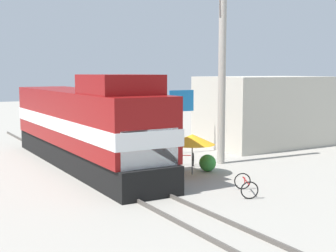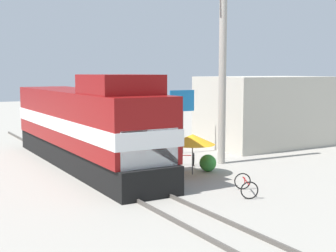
# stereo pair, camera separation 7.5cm
# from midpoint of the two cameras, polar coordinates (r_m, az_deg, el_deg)

# --- Properties ---
(ground_plane) EXTENTS (120.00, 120.00, 0.00)m
(ground_plane) POSITION_cam_midpoint_polar(r_m,az_deg,el_deg) (22.27, -7.46, -6.23)
(ground_plane) COLOR gray
(rail_near) EXTENTS (0.08, 37.51, 0.15)m
(rail_near) POSITION_cam_midpoint_polar(r_m,az_deg,el_deg) (21.99, -9.19, -6.23)
(rail_near) COLOR #4C4742
(rail_near) RESTS_ON ground_plane
(rail_far) EXTENTS (0.08, 37.51, 0.15)m
(rail_far) POSITION_cam_midpoint_polar(r_m,az_deg,el_deg) (22.53, -5.77, -5.86)
(rail_far) COLOR #4C4742
(rail_far) RESTS_ON ground_plane
(locomotive) EXTENTS (3.02, 15.60, 4.82)m
(locomotive) POSITION_cam_midpoint_polar(r_m,az_deg,el_deg) (24.51, -10.12, -0.05)
(locomotive) COLOR black
(locomotive) RESTS_ON ground_plane
(utility_pole) EXTENTS (1.80, 0.40, 9.99)m
(utility_pole) POSITION_cam_midpoint_polar(r_m,az_deg,el_deg) (25.09, 6.52, 6.86)
(utility_pole) COLOR #9E998E
(utility_pole) RESTS_ON ground_plane
(vendor_umbrella) EXTENTS (2.18, 2.18, 1.97)m
(vendor_umbrella) POSITION_cam_midpoint_polar(r_m,az_deg,el_deg) (22.40, 2.89, -1.63)
(vendor_umbrella) COLOR #4C4C4C
(vendor_umbrella) RESTS_ON ground_plane
(billboard_sign) EXTENTS (1.69, 0.12, 3.84)m
(billboard_sign) POSITION_cam_midpoint_polar(r_m,az_deg,el_deg) (28.16, 1.57, 2.41)
(billboard_sign) COLOR #595959
(billboard_sign) RESTS_ON ground_plane
(shrub_cluster) EXTENTS (0.85, 0.85, 0.85)m
(shrub_cluster) POSITION_cam_midpoint_polar(r_m,az_deg,el_deg) (23.40, 4.75, -4.51)
(shrub_cluster) COLOR #388C38
(shrub_cluster) RESTS_ON ground_plane
(person_bystander) EXTENTS (0.34, 0.34, 1.70)m
(person_bystander) POSITION_cam_midpoint_polar(r_m,az_deg,el_deg) (24.04, -1.24, -2.99)
(person_bystander) COLOR #2D3347
(person_bystander) RESTS_ON ground_plane
(bicycle) EXTENTS (1.75, 1.57, 0.70)m
(bicycle) POSITION_cam_midpoint_polar(r_m,az_deg,el_deg) (24.76, 1.13, -4.02)
(bicycle) COLOR black
(bicycle) RESTS_ON ground_plane
(bicycle_spare) EXTENTS (1.38, 1.71, 0.70)m
(bicycle_spare) POSITION_cam_midpoint_polar(r_m,az_deg,el_deg) (19.34, 9.36, -7.14)
(bicycle_spare) COLOR black
(bicycle_spare) RESTS_ON ground_plane
(building_block_distant) EXTENTS (8.31, 5.42, 4.62)m
(building_block_distant) POSITION_cam_midpoint_polar(r_m,az_deg,el_deg) (32.14, 11.65, 1.81)
(building_block_distant) COLOR #B7B2A3
(building_block_distant) RESTS_ON ground_plane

